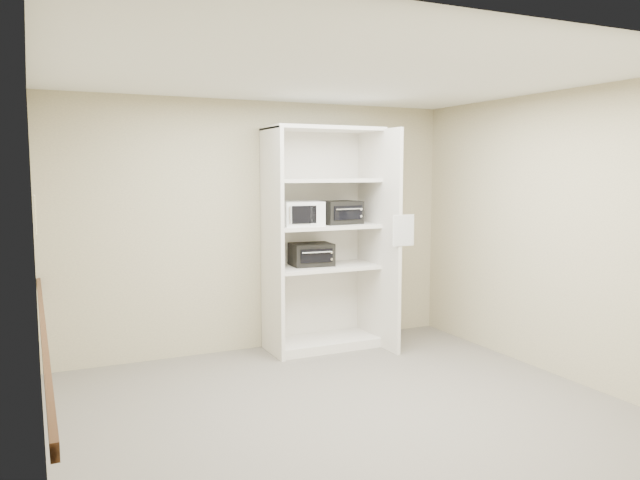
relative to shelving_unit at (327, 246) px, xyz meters
name	(u,v)px	position (x,y,z in m)	size (l,w,h in m)	color
floor	(343,408)	(-0.67, -1.70, -1.13)	(4.50, 4.00, 0.01)	#605A53
ceiling	(344,74)	(-0.67, -1.70, 1.57)	(4.50, 4.00, 0.01)	white
wall_back	(260,226)	(-0.67, 0.30, 0.22)	(4.50, 0.02, 2.70)	#C2B78E
wall_front	(521,288)	(-0.67, -3.70, 0.22)	(4.50, 0.02, 2.70)	#C2B78E
wall_left	(36,263)	(-2.92, -1.70, 0.22)	(0.02, 4.00, 2.70)	#C2B78E
wall_right	(553,234)	(1.58, -1.70, 0.22)	(0.02, 4.00, 2.70)	#C2B78E
shelving_unit	(327,246)	(0.00, 0.00, 0.00)	(1.24, 0.92, 2.42)	silver
microwave	(301,214)	(-0.32, -0.04, 0.37)	(0.43, 0.33, 0.26)	white
toaster_oven_upper	(339,212)	(0.16, 0.01, 0.37)	(0.44, 0.33, 0.25)	black
toaster_oven_lower	(311,254)	(-0.17, 0.05, -0.09)	(0.44, 0.33, 0.25)	black
paper_sign	(403,230)	(0.58, -0.63, 0.20)	(0.25, 0.01, 0.32)	white
chair_rail	(43,330)	(-2.89, -1.70, -0.23)	(0.04, 3.98, 0.08)	#3A1F0B
wall_poster	(36,214)	(-2.90, -1.42, 0.52)	(0.01, 0.19, 0.27)	white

